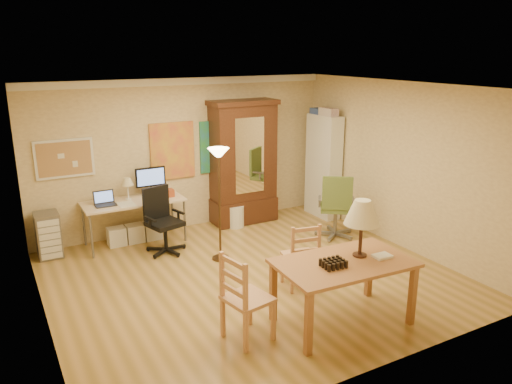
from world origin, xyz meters
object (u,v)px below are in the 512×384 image
office_chair_black (164,235)px  office_chair_green (335,220)px  armoire (243,170)px  computer_desk (136,216)px  bookshelf (323,167)px  dining_table (351,247)px

office_chair_black → office_chair_green: bearing=-16.0°
armoire → computer_desk: bearing=-177.8°
computer_desk → office_chair_black: computer_desk is taller
bookshelf → computer_desk: bearing=174.3°
office_chair_black → bookshelf: bearing=4.8°
dining_table → office_chair_green: bearing=55.5°
armoire → bookshelf: size_ratio=1.16×
computer_desk → armoire: size_ratio=0.72×
office_chair_green → armoire: (-1.01, 1.53, 0.69)m
computer_desk → armoire: armoire is taller
office_chair_black → bookshelf: (3.34, 0.28, 0.70)m
dining_table → armoire: (0.57, 3.82, 0.05)m
office_chair_black → bookshelf: 3.42m
dining_table → office_chair_black: 3.41m
computer_desk → office_chair_black: bearing=-66.8°
computer_desk → office_chair_black: 0.72m
dining_table → bookshelf: bearing=58.3°
computer_desk → office_chair_green: 3.43m
armoire → office_chair_black: bearing=-158.4°
computer_desk → office_chair_black: size_ratio=1.55×
dining_table → computer_desk: 4.07m
computer_desk → office_chair_green: (3.10, -1.45, -0.15)m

